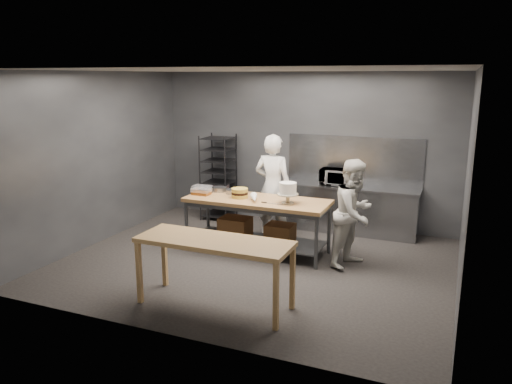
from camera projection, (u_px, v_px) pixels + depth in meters
ground at (256, 262)px, 7.99m from camera, size 6.00×6.00×0.00m
back_wall at (304, 149)px, 9.90m from camera, size 6.00×0.04×3.00m
work_table at (256, 219)px, 8.37m from camera, size 2.40×0.90×0.92m
near_counter at (214, 246)px, 6.31m from camera, size 2.00×0.70×0.90m
back_counter at (348, 209)px, 9.47m from camera, size 2.60×0.60×0.90m
splashback_panel at (354, 160)px, 9.54m from camera, size 2.60×0.02×0.90m
speed_rack at (219, 178)px, 10.33m from camera, size 0.63×0.68×1.75m
chef_behind at (273, 187)px, 9.00m from camera, size 0.72×0.50×1.92m
chef_right at (354, 213)px, 7.70m from camera, size 0.89×1.00×1.69m
microwave at (335, 177)px, 9.44m from camera, size 0.54×0.37×0.30m
frosted_cake_stand at (288, 190)px, 7.94m from camera, size 0.34×0.34×0.34m
layer_cake at (240, 193)px, 8.35m from camera, size 0.28×0.28×0.16m
cake_pans at (225, 190)px, 8.74m from camera, size 0.86×0.44×0.07m
piping_bag at (254, 198)px, 8.07m from camera, size 0.27×0.39×0.12m
offset_spatula at (269, 203)px, 8.00m from camera, size 0.36×0.02×0.02m
pastry_clamshells at (202, 190)px, 8.68m from camera, size 0.40×0.40×0.11m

